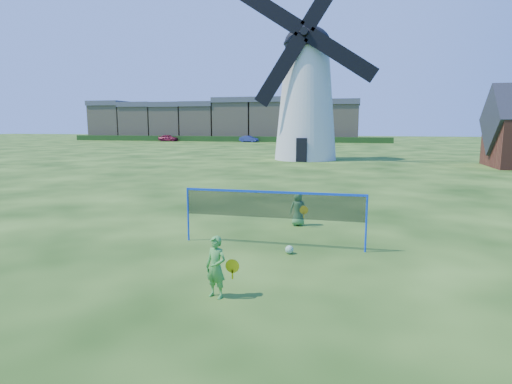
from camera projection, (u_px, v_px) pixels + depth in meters
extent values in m
plane|color=black|center=(245.00, 249.00, 11.49)|extent=(220.00, 220.00, 0.00)
ellipsoid|color=black|center=(307.00, 43.00, 38.44)|extent=(4.15, 4.15, 3.11)
cylinder|color=black|center=(307.00, 43.00, 38.44)|extent=(4.31, 4.31, 0.17)
cube|color=black|center=(302.00, 150.00, 37.24)|extent=(0.96, 0.12, 2.11)
cube|color=black|center=(303.00, 107.00, 37.20)|extent=(0.67, 0.12, 0.86)
cube|color=black|center=(304.00, 72.00, 37.15)|extent=(0.58, 0.12, 0.77)
cylinder|color=black|center=(305.00, 32.00, 36.41)|extent=(0.67, 1.15, 0.67)
cylinder|color=black|center=(310.00, 38.00, 40.60)|extent=(2.11, 0.12, 2.11)
cylinder|color=black|center=(310.00, 38.00, 40.14)|extent=(0.13, 1.73, 0.13)
cube|color=black|center=(268.00, 9.00, 36.57)|extent=(6.39, 0.10, 4.77)
cube|color=black|center=(281.00, 70.00, 37.14)|extent=(4.77, 0.10, 6.39)
cube|color=black|center=(341.00, 55.00, 35.78)|extent=(6.39, 0.10, 4.77)
cylinder|color=blue|center=(188.00, 214.00, 12.24)|extent=(0.05, 0.05, 1.55)
cylinder|color=blue|center=(366.00, 224.00, 11.10)|extent=(0.05, 0.05, 1.55)
cube|color=black|center=(273.00, 205.00, 11.61)|extent=(5.00, 0.02, 0.70)
cube|color=blue|center=(273.00, 192.00, 11.55)|extent=(5.00, 0.02, 0.06)
imported|color=green|center=(216.00, 267.00, 8.21)|extent=(0.52, 0.42, 1.23)
cylinder|color=yellow|center=(232.00, 266.00, 8.32)|extent=(0.28, 0.02, 0.28)
cube|color=yellow|center=(232.00, 274.00, 8.35)|extent=(0.03, 0.02, 0.20)
imported|color=#4F9648|center=(298.00, 209.00, 14.07)|extent=(0.64, 0.51, 1.13)
cylinder|color=yellow|center=(304.00, 210.00, 13.81)|extent=(0.28, 0.02, 0.28)
cube|color=yellow|center=(304.00, 215.00, 13.83)|extent=(0.03, 0.02, 0.20)
sphere|color=green|center=(289.00, 250.00, 11.07)|extent=(0.22, 0.22, 0.22)
cube|color=tan|center=(113.00, 123.00, 91.16)|extent=(6.80, 8.00, 7.03)
cube|color=#4C4C54|center=(112.00, 104.00, 90.51)|extent=(7.10, 8.40, 1.00)
cube|color=tan|center=(142.00, 124.00, 89.59)|extent=(6.61, 8.00, 6.69)
cube|color=#4C4C54|center=(141.00, 105.00, 88.97)|extent=(6.91, 8.40, 1.00)
cube|color=tan|center=(172.00, 124.00, 88.05)|extent=(6.28, 8.00, 6.63)
cube|color=#4C4C54|center=(171.00, 105.00, 87.44)|extent=(6.58, 8.40, 1.00)
cube|color=tan|center=(202.00, 124.00, 86.52)|extent=(6.50, 8.00, 6.66)
cube|color=#4C4C54|center=(202.00, 105.00, 85.91)|extent=(6.80, 8.40, 1.00)
cube|color=tan|center=(235.00, 122.00, 84.84)|extent=(7.15, 8.00, 7.34)
cube|color=#4C4C54|center=(235.00, 101.00, 84.18)|extent=(7.45, 8.40, 1.00)
cube|color=tan|center=(270.00, 122.00, 83.23)|extent=(6.38, 8.00, 7.35)
cube|color=#4C4C54|center=(270.00, 100.00, 82.56)|extent=(6.68, 8.40, 1.00)
cube|color=tan|center=(305.00, 123.00, 81.70)|extent=(6.68, 8.00, 7.04)
cube|color=#4C4C54|center=(305.00, 101.00, 81.06)|extent=(6.98, 8.40, 1.00)
cube|color=tan|center=(341.00, 123.00, 80.15)|extent=(6.53, 8.00, 6.80)
cube|color=#4C4C54|center=(342.00, 102.00, 79.52)|extent=(6.83, 8.40, 1.00)
cube|color=#193814|center=(222.00, 139.00, 79.81)|extent=(62.00, 0.80, 1.00)
imported|color=maroon|center=(168.00, 138.00, 80.91)|extent=(3.77, 1.58, 1.27)
imported|color=navy|center=(249.00, 139.00, 77.43)|extent=(3.66, 2.02, 1.14)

